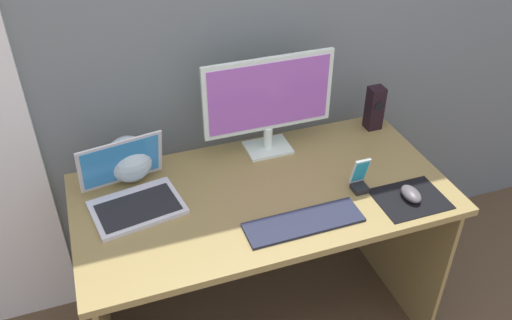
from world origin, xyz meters
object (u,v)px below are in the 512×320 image
fishbowl (129,159)px  keyboard_external (304,222)px  laptop (132,192)px  mouse (411,194)px  speaker_right (375,108)px  monitor (269,100)px  phone_in_dock (360,179)px

fishbowl → keyboard_external: 0.69m
laptop → fishbowl: (0.02, 0.15, 0.04)m
fishbowl → mouse: fishbowl is taller
fishbowl → speaker_right: bearing=0.6°
speaker_right → fishbowl: speaker_right is taller
fishbowl → laptop: bearing=-96.6°
monitor → keyboard_external: bearing=-95.2°
monitor → speaker_right: bearing=0.8°
monitor → keyboard_external: monitor is taller
monitor → keyboard_external: size_ratio=1.27×
speaker_right → keyboard_external: bearing=-138.4°
mouse → fishbowl: bearing=155.9°
fishbowl → mouse: 1.04m
speaker_right → laptop: size_ratio=0.55×
monitor → laptop: 0.62m
mouse → laptop: bearing=164.2°
keyboard_external → monitor: bearing=84.4°
speaker_right → mouse: size_ratio=1.93×
laptop → mouse: 1.00m
laptop → phone_in_dock: 0.82m
fishbowl → mouse: bearing=-26.5°
speaker_right → mouse: (-0.11, -0.48, -0.08)m
speaker_right → laptop: 1.07m
monitor → phone_in_dock: 0.46m
speaker_right → phone_in_dock: bearing=-125.7°
monitor → speaker_right: (0.49, 0.01, -0.13)m
fishbowl → phone_in_dock: size_ratio=1.29×
monitor → keyboard_external: (-0.04, -0.46, -0.22)m
keyboard_external → laptop: bearing=149.5°
keyboard_external → mouse: (0.42, -0.01, 0.02)m
monitor → mouse: bearing=-51.3°
monitor → laptop: size_ratio=1.50×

